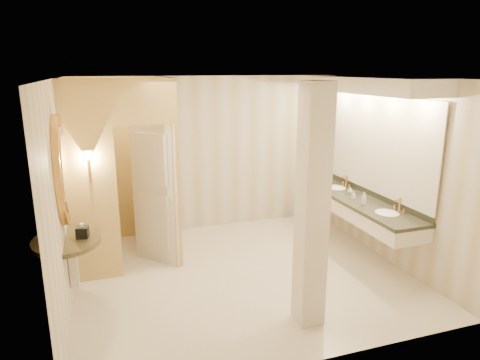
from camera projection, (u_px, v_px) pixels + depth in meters
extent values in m
plane|color=beige|center=(242.00, 274.00, 6.05)|extent=(4.50, 4.50, 0.00)
plane|color=white|center=(243.00, 78.00, 5.37)|extent=(4.50, 4.50, 0.00)
cube|color=beige|center=(207.00, 154.00, 7.55)|extent=(4.50, 0.02, 2.70)
cube|color=beige|center=(313.00, 235.00, 3.87)|extent=(4.50, 0.02, 2.70)
cube|color=beige|center=(61.00, 197.00, 5.03)|extent=(0.02, 4.00, 2.70)
cube|color=beige|center=(385.00, 170.00, 6.39)|extent=(0.02, 4.00, 2.70)
cube|color=#E1C475|center=(168.00, 166.00, 6.62)|extent=(0.10, 1.50, 2.70)
cube|color=#E1C475|center=(91.00, 184.00, 5.59)|extent=(0.65, 0.10, 2.70)
cube|color=#E1C475|center=(143.00, 102.00, 5.54)|extent=(0.80, 0.10, 0.60)
cube|color=silver|center=(155.00, 194.00, 6.19)|extent=(0.58, 0.62, 2.10)
cylinder|color=#BA833B|center=(90.00, 171.00, 5.47)|extent=(0.03, 0.03, 0.30)
cone|color=silver|center=(88.00, 155.00, 5.42)|extent=(0.14, 0.14, 0.14)
cube|color=silver|center=(358.00, 208.00, 6.61)|extent=(0.60, 2.53, 0.24)
cube|color=black|center=(359.00, 200.00, 6.58)|extent=(0.64, 2.57, 0.05)
cube|color=black|center=(375.00, 194.00, 6.65)|extent=(0.03, 2.53, 0.10)
ellipsoid|color=white|center=(387.00, 216.00, 5.95)|extent=(0.40, 0.44, 0.15)
cylinder|color=#BA833B|center=(400.00, 205.00, 5.98)|extent=(0.03, 0.03, 0.22)
ellipsoid|color=white|center=(336.00, 190.00, 7.22)|extent=(0.40, 0.44, 0.15)
cylinder|color=#BA833B|center=(347.00, 182.00, 7.24)|extent=(0.03, 0.03, 0.22)
cube|color=white|center=(379.00, 145.00, 6.45)|extent=(0.03, 2.53, 1.40)
cube|color=silver|center=(367.00, 85.00, 6.14)|extent=(0.75, 2.73, 0.22)
cylinder|color=black|center=(67.00, 240.00, 5.04)|extent=(0.98, 0.98, 0.05)
cube|color=silver|center=(73.00, 263.00, 5.13)|extent=(0.10, 0.10, 0.60)
cylinder|color=gold|center=(61.00, 170.00, 4.83)|extent=(0.07, 0.98, 0.98)
cylinder|color=white|center=(65.00, 170.00, 4.85)|extent=(0.02, 0.78, 0.78)
cube|color=silver|center=(312.00, 209.00, 4.60)|extent=(0.29, 0.29, 2.70)
cube|color=black|center=(82.00, 232.00, 5.05)|extent=(0.15, 0.15, 0.13)
imported|color=white|center=(148.00, 215.00, 7.22)|extent=(0.49, 0.83, 0.83)
imported|color=beige|center=(354.00, 195.00, 6.57)|extent=(0.06, 0.06, 0.12)
imported|color=silver|center=(350.00, 190.00, 6.84)|extent=(0.10, 0.10, 0.10)
imported|color=#C6B28C|center=(364.00, 198.00, 6.27)|extent=(0.09, 0.09, 0.19)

